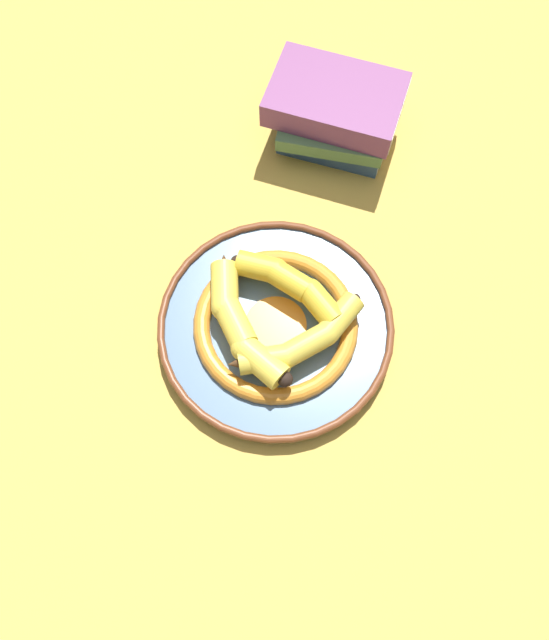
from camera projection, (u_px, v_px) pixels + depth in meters
The scene contains 6 objects.
ground_plane at pixel (286, 341), 0.89m from camera, with size 2.80×2.80×0.00m, color gold.
decorative_bowl at pixel (274, 326), 0.88m from camera, with size 0.33×0.33×0.04m.
banana_a at pixel (300, 342), 0.83m from camera, with size 0.18×0.13×0.03m.
banana_b at pixel (292, 286), 0.86m from camera, with size 0.17×0.12×0.04m.
banana_c at pixel (237, 323), 0.84m from camera, with size 0.12×0.19×0.04m.
book_stack at pixel (336, 113), 0.97m from camera, with size 0.23×0.18×0.11m.
Camera 1 is at (-0.00, 0.30, 0.84)m, focal length 35.00 mm.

